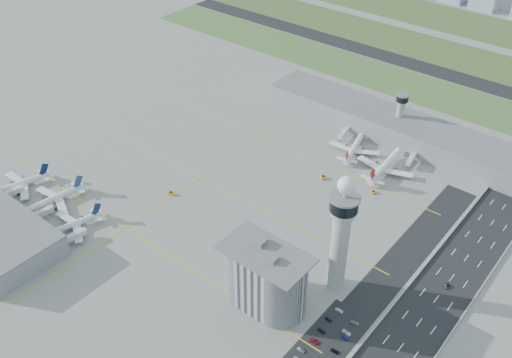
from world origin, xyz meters
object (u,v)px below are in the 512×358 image
Objects in this scene: car_lot_2 at (314,341)px; car_lot_9 at (346,338)px; car_lot_4 at (329,319)px; car_hw_1 at (447,286)px; tug_4 at (323,177)px; admin_building at (265,277)px; car_lot_1 at (301,350)px; tug_0 at (56,202)px; jet_bridge_near_0 at (0,199)px; car_lot_5 at (339,310)px; tug_2 at (83,218)px; airplane_near_b at (51,196)px; jet_bridge_far_0 at (347,130)px; tug_1 at (82,191)px; secondary_tower at (400,112)px; tug_3 at (171,193)px; airplane_far_b at (386,162)px; jet_bridge_near_2 at (62,244)px; control_tower at (341,230)px; airplane_near_c at (69,223)px; jet_bridge_far_1 at (414,155)px; car_lot_10 at (347,333)px; car_lot_11 at (355,323)px; tug_5 at (373,192)px; car_lot_8 at (335,351)px; airplane_near_a at (16,182)px; jet_bridge_near_1 at (29,220)px; airplane_far_a at (355,144)px.

car_lot_9 is (9.62, 10.46, 0.01)m from car_lot_2.
car_lot_4 is 63.11m from car_hw_1.
car_lot_9 is (74.94, -94.26, -0.43)m from tug_4.
car_lot_1 is at bearing -23.19° from admin_building.
car_lot_9 is (181.48, 23.86, -0.39)m from tug_0.
jet_bridge_near_0 is 203.68m from car_lot_5.
admin_building is 12.74× the size of tug_2.
airplane_near_b reaches higher than car_lot_9.
tug_1 is (-86.35, -156.95, -1.91)m from jet_bridge_far_0.
tug_3 is at bearing -116.76° from secondary_tower.
car_lot_5 reaches higher than car_lot_2.
airplane_far_b is 185.36m from tug_1.
jet_bridge_near_2 is 155.87m from tug_4.
car_lot_9 is (182.42, 25.78, -5.02)m from airplane_near_b.
jet_bridge_near_0 is (-185.00, -69.00, -32.19)m from control_tower.
tug_0 is at bearing -94.52° from airplane_near_c.
tug_0 is 174.38m from car_lot_5.
airplane_near_c is 2.66× the size of jet_bridge_far_1.
car_lot_9 reaches higher than car_lot_1.
car_lot_10 is (10.35, -1.30, 0.03)m from car_lot_4.
car_lot_10 is (176.89, 10.63, -0.32)m from tug_1.
admin_building is 11.01× the size of car_hw_1.
jet_bridge_far_0 reaches higher than car_lot_4.
car_lot_1 is at bearing -16.11° from tug_2.
car_lot_5 is (31.00, 16.36, -14.66)m from admin_building.
car_lot_11 is (40.53, 14.78, -14.69)m from admin_building.
jet_bridge_near_2 reaches higher than tug_5.
car_lot_9 is (63.68, -166.89, -18.19)m from secondary_tower.
car_lot_1 is at bearing -131.99° from tug_5.
jet_bridge_far_1 is 151.85m from car_lot_10.
car_lot_8 is at bearing -66.63° from jet_bridge_near_2.
control_tower reaches higher than car_lot_10.
car_lot_10 is at bearing 117.97° from airplane_near_c.
car_lot_11 is (176.87, 17.73, -0.33)m from tug_1.
tug_1 is at bearing 51.01° from jet_bridge_near_2.
car_lot_9 is at bearing -69.12° from secondary_tower.
tug_5 is at bearing -67.68° from tug_3.
jet_bridge_near_2 is at bearing 153.40° from tug_3.
car_lot_5 is (136.00, 55.37, -2.20)m from jet_bridge_near_2.
tug_0 is at bearing -175.89° from tug_4.
secondary_tower is at bearing 158.03° from airplane_near_a.
tug_4 is at bearing 37.58° from car_lot_4.
secondary_tower reaches higher than tug_3.
admin_building reaches higher than airplane_near_c.
car_lot_8 is (155.89, 23.83, -4.57)m from airplane_near_c.
car_lot_1 is 14.77m from car_lot_8.
jet_bridge_near_1 is at bearing -149.81° from tug_2.
control_tower is at bearing 19.06° from car_lot_2.
jet_bridge_near_1 reaches higher than car_lot_8.
airplane_far_a reaches higher than jet_bridge_far_0.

